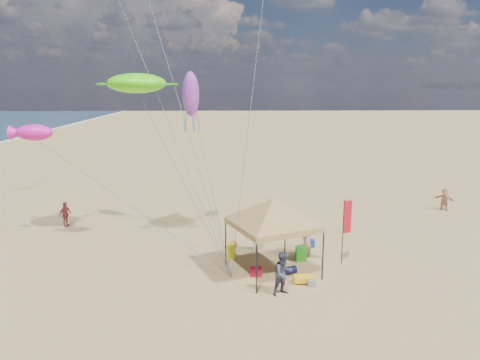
{
  "coord_description": "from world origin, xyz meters",
  "views": [
    {
      "loc": [
        -0.79,
        -18.55,
        8.54
      ],
      "look_at": [
        0.0,
        3.0,
        4.0
      ],
      "focal_mm": 33.52,
      "sensor_mm": 36.0,
      "label": 1
    }
  ],
  "objects_px": {
    "person_near_a": "(307,241)",
    "person_far_a": "(65,214)",
    "cooler_red": "(256,272)",
    "beach_cart": "(304,279)",
    "person_near_c": "(256,233)",
    "person_far_c": "(444,199)",
    "person_near_b": "(283,274)",
    "feather_flag": "(346,221)",
    "canopy_tent": "(273,201)",
    "chair_green": "(301,254)",
    "cooler_blue": "(309,243)",
    "chair_yellow": "(231,251)"
  },
  "relations": [
    {
      "from": "cooler_red",
      "to": "beach_cart",
      "type": "distance_m",
      "value": 2.23
    },
    {
      "from": "cooler_red",
      "to": "person_far_c",
      "type": "xyz_separation_m",
      "value": [
        13.97,
        10.57,
        0.59
      ]
    },
    {
      "from": "beach_cart",
      "to": "person_near_a",
      "type": "height_order",
      "value": "person_near_a"
    },
    {
      "from": "cooler_red",
      "to": "person_near_a",
      "type": "xyz_separation_m",
      "value": [
        2.72,
        2.06,
        0.7
      ]
    },
    {
      "from": "cooler_red",
      "to": "person_near_a",
      "type": "bearing_deg",
      "value": 37.13
    },
    {
      "from": "chair_green",
      "to": "person_near_a",
      "type": "xyz_separation_m",
      "value": [
        0.34,
        0.29,
        0.54
      ]
    },
    {
      "from": "canopy_tent",
      "to": "person_far_a",
      "type": "bearing_deg",
      "value": 148.44
    },
    {
      "from": "canopy_tent",
      "to": "cooler_blue",
      "type": "relative_size",
      "value": 11.42
    },
    {
      "from": "cooler_red",
      "to": "person_far_c",
      "type": "relative_size",
      "value": 0.35
    },
    {
      "from": "chair_green",
      "to": "canopy_tent",
      "type": "bearing_deg",
      "value": -138.5
    },
    {
      "from": "chair_yellow",
      "to": "person_near_c",
      "type": "distance_m",
      "value": 1.8
    },
    {
      "from": "chair_yellow",
      "to": "person_near_c",
      "type": "bearing_deg",
      "value": 35.14
    },
    {
      "from": "canopy_tent",
      "to": "feather_flag",
      "type": "height_order",
      "value": "canopy_tent"
    },
    {
      "from": "chair_green",
      "to": "person_far_a",
      "type": "xyz_separation_m",
      "value": [
        -13.61,
        5.98,
        0.44
      ]
    },
    {
      "from": "chair_yellow",
      "to": "person_near_b",
      "type": "xyz_separation_m",
      "value": [
        2.12,
        -4.16,
        0.57
      ]
    },
    {
      "from": "person_near_a",
      "to": "person_near_b",
      "type": "relative_size",
      "value": 0.97
    },
    {
      "from": "cooler_blue",
      "to": "person_near_a",
      "type": "bearing_deg",
      "value": -105.17
    },
    {
      "from": "cooler_blue",
      "to": "person_far_a",
      "type": "xyz_separation_m",
      "value": [
        -14.39,
        4.06,
        0.6
      ]
    },
    {
      "from": "beach_cart",
      "to": "person_far_c",
      "type": "xyz_separation_m",
      "value": [
        11.91,
        11.42,
        0.58
      ]
    },
    {
      "from": "canopy_tent",
      "to": "cooler_red",
      "type": "height_order",
      "value": "canopy_tent"
    },
    {
      "from": "person_far_a",
      "to": "person_near_a",
      "type": "bearing_deg",
      "value": -88.58
    },
    {
      "from": "chair_yellow",
      "to": "chair_green",
      "type": "bearing_deg",
      "value": -7.72
    },
    {
      "from": "person_near_c",
      "to": "person_far_c",
      "type": "relative_size",
      "value": 1.23
    },
    {
      "from": "feather_flag",
      "to": "person_near_a",
      "type": "height_order",
      "value": "feather_flag"
    },
    {
      "from": "feather_flag",
      "to": "beach_cart",
      "type": "bearing_deg",
      "value": -137.79
    },
    {
      "from": "person_near_a",
      "to": "person_far_a",
      "type": "xyz_separation_m",
      "value": [
        -13.95,
        5.69,
        -0.1
      ]
    },
    {
      "from": "cooler_red",
      "to": "chair_green",
      "type": "xyz_separation_m",
      "value": [
        2.38,
        1.77,
        0.16
      ]
    },
    {
      "from": "feather_flag",
      "to": "beach_cart",
      "type": "xyz_separation_m",
      "value": [
        -2.39,
        -2.17,
        -1.95
      ]
    },
    {
      "from": "person_near_a",
      "to": "person_near_b",
      "type": "distance_m",
      "value": 4.33
    },
    {
      "from": "chair_yellow",
      "to": "cooler_blue",
      "type": "bearing_deg",
      "value": 18.61
    },
    {
      "from": "person_near_c",
      "to": "person_far_a",
      "type": "distance_m",
      "value": 12.35
    },
    {
      "from": "chair_yellow",
      "to": "person_near_a",
      "type": "bearing_deg",
      "value": -2.73
    },
    {
      "from": "feather_flag",
      "to": "cooler_red",
      "type": "bearing_deg",
      "value": -163.52
    },
    {
      "from": "person_far_a",
      "to": "person_far_c",
      "type": "relative_size",
      "value": 1.02
    },
    {
      "from": "cooler_red",
      "to": "beach_cart",
      "type": "xyz_separation_m",
      "value": [
        2.06,
        -0.86,
        0.01
      ]
    },
    {
      "from": "cooler_red",
      "to": "chair_green",
      "type": "bearing_deg",
      "value": 36.66
    },
    {
      "from": "chair_green",
      "to": "chair_yellow",
      "type": "distance_m",
      "value": 3.53
    },
    {
      "from": "person_near_b",
      "to": "cooler_blue",
      "type": "bearing_deg",
      "value": 41.19
    },
    {
      "from": "cooler_red",
      "to": "person_far_a",
      "type": "xyz_separation_m",
      "value": [
        -11.23,
        7.75,
        0.6
      ]
    },
    {
      "from": "chair_green",
      "to": "person_near_c",
      "type": "relative_size",
      "value": 0.37
    },
    {
      "from": "chair_green",
      "to": "person_near_b",
      "type": "bearing_deg",
      "value": -110.49
    },
    {
      "from": "person_near_c",
      "to": "person_near_a",
      "type": "bearing_deg",
      "value": 155.73
    },
    {
      "from": "beach_cart",
      "to": "person_near_b",
      "type": "relative_size",
      "value": 0.49
    },
    {
      "from": "beach_cart",
      "to": "person_near_c",
      "type": "distance_m",
      "value": 4.52
    },
    {
      "from": "canopy_tent",
      "to": "person_far_a",
      "type": "xyz_separation_m",
      "value": [
        -12.02,
        7.38,
        -2.64
      ]
    },
    {
      "from": "person_near_c",
      "to": "person_far_c",
      "type": "height_order",
      "value": "person_near_c"
    },
    {
      "from": "person_near_b",
      "to": "person_far_c",
      "type": "height_order",
      "value": "person_near_b"
    },
    {
      "from": "chair_yellow",
      "to": "beach_cart",
      "type": "height_order",
      "value": "chair_yellow"
    },
    {
      "from": "canopy_tent",
      "to": "cooler_red",
      "type": "relative_size",
      "value": 11.42
    },
    {
      "from": "person_near_b",
      "to": "person_near_c",
      "type": "relative_size",
      "value": 0.96
    }
  ]
}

